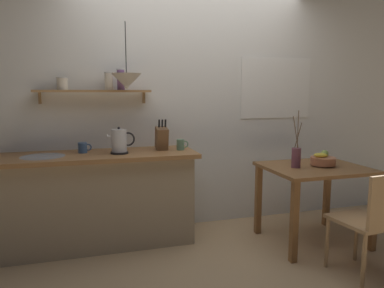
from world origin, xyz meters
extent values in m
plane|color=tan|center=(0.00, 0.00, 0.00)|extent=(14.00, 14.00, 0.00)
cube|color=white|center=(0.20, 0.65, 1.35)|extent=(6.80, 0.10, 2.70)
cube|color=white|center=(0.99, 0.59, 1.50)|extent=(0.86, 0.01, 0.68)
cube|color=silver|center=(0.99, 0.60, 1.50)|extent=(0.80, 0.01, 0.62)
cube|color=tan|center=(-1.00, 0.32, 0.43)|extent=(1.74, 0.52, 0.85)
cube|color=#9E6B3D|center=(-1.00, 0.30, 0.87)|extent=(1.83, 0.63, 0.04)
cylinder|color=#B7BABF|center=(-1.47, 0.28, 0.89)|extent=(0.38, 0.38, 0.01)
cube|color=tan|center=(-1.01, 0.49, 1.46)|extent=(1.08, 0.18, 0.02)
cube|color=#99754C|center=(-1.50, 0.57, 1.40)|extent=(0.02, 0.06, 0.12)
cube|color=#99754C|center=(-0.52, 0.57, 1.40)|extent=(0.02, 0.06, 0.12)
cylinder|color=beige|center=(-1.29, 0.49, 1.53)|extent=(0.10, 0.10, 0.11)
cylinder|color=silver|center=(-1.29, 0.49, 1.59)|extent=(0.10, 0.10, 0.01)
cylinder|color=beige|center=(-0.86, 0.49, 1.55)|extent=(0.08, 0.08, 0.16)
cylinder|color=silver|center=(-0.86, 0.49, 1.64)|extent=(0.08, 0.08, 0.01)
cylinder|color=#7F5689|center=(-0.75, 0.49, 1.57)|extent=(0.07, 0.07, 0.19)
cylinder|color=silver|center=(-0.75, 0.49, 1.67)|extent=(0.08, 0.08, 0.01)
cube|color=brown|center=(0.99, -0.19, 0.74)|extent=(0.93, 0.77, 0.03)
cube|color=brown|center=(0.58, -0.53, 0.36)|extent=(0.06, 0.06, 0.72)
cube|color=brown|center=(1.41, -0.53, 0.36)|extent=(0.06, 0.06, 0.72)
cube|color=brown|center=(0.58, 0.14, 0.36)|extent=(0.06, 0.06, 0.72)
cube|color=brown|center=(1.41, 0.14, 0.36)|extent=(0.06, 0.06, 0.72)
cube|color=tan|center=(0.98, -0.85, 0.44)|extent=(0.43, 0.47, 0.03)
cylinder|color=tan|center=(1.12, -0.65, 0.21)|extent=(0.03, 0.03, 0.43)
cylinder|color=tan|center=(0.80, -0.68, 0.21)|extent=(0.03, 0.03, 0.43)
cylinder|color=tan|center=(0.84, -1.05, 0.21)|extent=(0.03, 0.03, 0.43)
cylinder|color=#BC704C|center=(1.08, -0.20, 0.76)|extent=(0.10, 0.10, 0.01)
cylinder|color=#BC704C|center=(1.08, -0.20, 0.80)|extent=(0.23, 0.23, 0.07)
ellipsoid|color=yellow|center=(1.05, -0.20, 0.86)|extent=(0.14, 0.11, 0.04)
sphere|color=#8EA84C|center=(1.12, -0.17, 0.86)|extent=(0.07, 0.07, 0.07)
cylinder|color=brown|center=(0.79, -0.19, 0.84)|extent=(0.09, 0.09, 0.19)
cylinder|color=brown|center=(0.78, -0.18, 1.09)|extent=(0.06, 0.02, 0.29)
cylinder|color=brown|center=(0.79, -0.20, 1.11)|extent=(0.01, 0.02, 0.35)
cylinder|color=brown|center=(0.80, -0.19, 1.06)|extent=(0.06, 0.02, 0.24)
cylinder|color=black|center=(-0.80, 0.24, 0.90)|extent=(0.16, 0.16, 0.02)
cylinder|color=silver|center=(-0.80, 0.24, 1.01)|extent=(0.14, 0.14, 0.21)
sphere|color=black|center=(-0.80, 0.24, 1.13)|extent=(0.02, 0.02, 0.02)
cone|color=silver|center=(-0.89, 0.24, 1.05)|extent=(0.04, 0.04, 0.04)
torus|color=black|center=(-0.72, 0.24, 1.02)|extent=(0.13, 0.02, 0.13)
cube|color=brown|center=(-0.38, 0.34, 1.01)|extent=(0.11, 0.17, 0.23)
cylinder|color=black|center=(-0.41, 0.30, 1.16)|extent=(0.02, 0.03, 0.08)
cylinder|color=black|center=(-0.38, 0.30, 1.16)|extent=(0.02, 0.03, 0.08)
cylinder|color=black|center=(-0.35, 0.30, 1.16)|extent=(0.02, 0.03, 0.08)
cylinder|color=#3D5B89|center=(-1.13, 0.38, 0.94)|extent=(0.08, 0.08, 0.10)
torus|color=#3D5B89|center=(-1.08, 0.38, 0.94)|extent=(0.07, 0.01, 0.07)
cylinder|color=slate|center=(-0.21, 0.29, 0.94)|extent=(0.08, 0.08, 0.11)
torus|color=slate|center=(-0.16, 0.29, 0.94)|extent=(0.07, 0.01, 0.07)
cylinder|color=black|center=(-0.72, 0.30, 1.86)|extent=(0.01, 0.01, 0.46)
cone|color=silver|center=(-0.72, 0.30, 1.56)|extent=(0.28, 0.28, 0.14)
sphere|color=white|center=(-0.72, 0.30, 1.51)|extent=(0.04, 0.04, 0.04)
camera|label=1|loc=(-1.07, -3.08, 1.45)|focal=33.39mm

